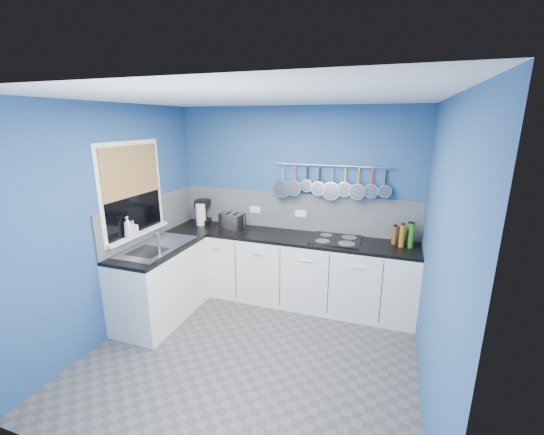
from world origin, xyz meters
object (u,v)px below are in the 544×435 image
Objects in this scene: soap_bottle_a at (128,227)px; canister at (238,224)px; toaster at (232,221)px; coffee_maker at (202,212)px; hob at (336,240)px; paper_towel at (201,214)px; soap_bottle_b at (133,228)px.

canister is at bearing 54.42° from soap_bottle_a.
coffee_maker is at bearing -171.34° from toaster.
paper_towel is at bearing 178.87° from hob.
hob is (1.90, -0.04, -0.14)m from paper_towel.
soap_bottle_b is at bearing -108.74° from toaster.
coffee_maker is (0.23, 1.13, -0.07)m from soap_bottle_b.
soap_bottle_a reaches higher than soap_bottle_b.
toaster is 0.10m from canister.
paper_towel is at bearing 77.84° from soap_bottle_a.
toaster is at bearing 169.41° from canister.
coffee_maker is at bearing 79.34° from soap_bottle_a.
soap_bottle_b reaches higher than hob.
canister is (0.57, -0.01, -0.09)m from paper_towel.
coffee_maker is 2.61× the size of canister.
hob is (1.92, -0.10, -0.16)m from coffee_maker.
soap_bottle_a reaches higher than toaster.
soap_bottle_b is at bearing -109.45° from coffee_maker.
toaster is (0.49, -0.06, -0.07)m from coffee_maker.
canister is at bearing -15.23° from coffee_maker.
coffee_maker is 0.57× the size of hob.
paper_towel is at bearing 76.93° from soap_bottle_b.
soap_bottle_b is 1.34m from canister.
soap_bottle_a is 0.78× the size of toaster.
coffee_maker is at bearing 172.80° from canister.
hob is at bearing -1.13° from paper_towel.
canister is (0.81, 1.14, -0.20)m from soap_bottle_a.
soap_bottle_a is 1.18m from paper_towel.
soap_bottle_b is 1.09m from paper_towel.
soap_bottle_b is 0.51× the size of coffee_maker.
paper_towel is at bearing -163.55° from toaster.
toaster reaches higher than canister.
canister is at bearing -0.70° from paper_towel.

